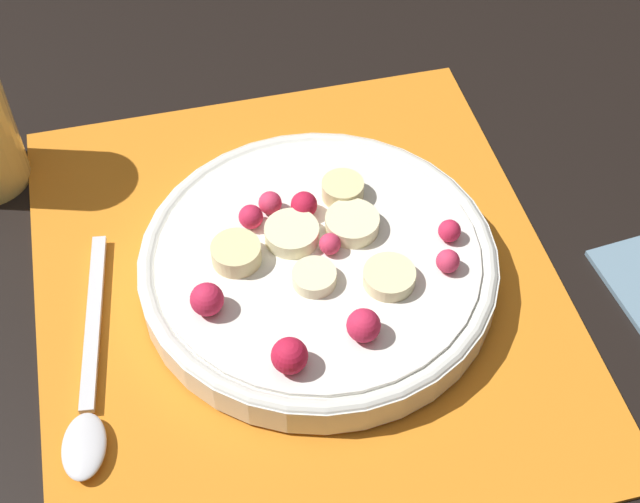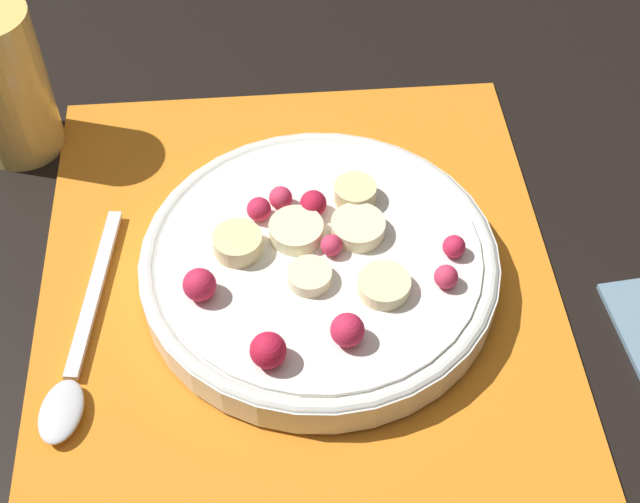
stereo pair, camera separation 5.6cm
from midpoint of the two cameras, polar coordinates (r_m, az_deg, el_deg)
The scene contains 4 objects.
ground_plane at distance 0.59m, azimuth -4.11°, elevation -2.43°, with size 3.00×3.00×0.00m, color black.
placemat at distance 0.59m, azimuth -4.13°, elevation -2.25°, with size 0.38×0.34×0.01m.
fruit_bowl at distance 0.57m, azimuth -2.82°, elevation -1.24°, with size 0.23×0.23×0.05m.
spoon at distance 0.56m, azimuth -17.49°, elevation -9.22°, with size 0.18×0.04×0.01m.
Camera 1 is at (-0.35, 0.07, 0.47)m, focal length 50.00 mm.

